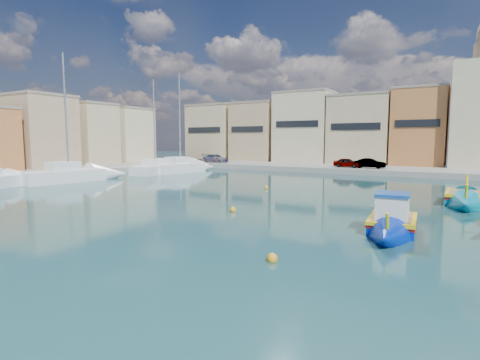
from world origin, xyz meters
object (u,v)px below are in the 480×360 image
Objects in this scene: yacht_mid at (86,175)px; yacht_south at (5,181)px; yacht_midnorth at (162,169)px; luzzu_blue_cabin at (392,224)px; yacht_north at (190,168)px; luzzu_green at (466,199)px.

yacht_south is at bearing -105.90° from yacht_mid.
yacht_midnorth is 0.90× the size of yacht_mid.
luzzu_blue_cabin is 30.04m from yacht_south.
yacht_south is at bearing -98.82° from yacht_midnorth.
yacht_midnorth is (-27.55, 15.61, 0.13)m from luzzu_blue_cabin.
yacht_mid is at bearing 74.10° from yacht_south.
yacht_north reaches higher than luzzu_blue_cabin.
yacht_mid is 6.64m from yacht_south.
yacht_midnorth is 1.03× the size of yacht_south.
luzzu_blue_cabin is 28.84m from yacht_mid.
luzzu_green is 34.18m from yacht_south.
yacht_midnorth is 9.68m from yacht_mid.
luzzu_blue_cabin is 0.60× the size of yacht_north.
yacht_midnorth reaches higher than yacht_south.
yacht_midnorth is at bearing -115.88° from yacht_north.
yacht_south reaches higher than luzzu_blue_cabin.
yacht_north is (-25.98, 18.85, 0.17)m from luzzu_blue_cabin.
yacht_mid reaches higher than yacht_midnorth.
yacht_south is at bearing -163.10° from luzzu_green.
yacht_mid reaches higher than luzzu_blue_cabin.
yacht_midnorth reaches higher than luzzu_blue_cabin.
yacht_mid is (-0.67, -9.65, 0.04)m from yacht_midnorth.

